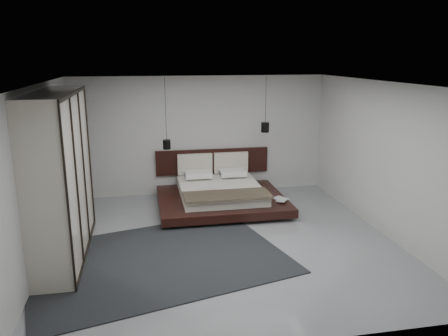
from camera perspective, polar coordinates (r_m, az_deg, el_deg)
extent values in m
plane|color=gray|center=(7.98, -0.04, -9.49)|extent=(6.00, 6.00, 0.00)
plane|color=white|center=(7.31, -0.04, 11.00)|extent=(6.00, 6.00, 0.00)
plane|color=#BABAB8|center=(10.43, -3.09, 4.25)|extent=(6.00, 0.00, 6.00)
plane|color=#BABAB8|center=(4.75, 6.73, -8.41)|extent=(6.00, 0.00, 6.00)
plane|color=#BABAB8|center=(7.59, -22.91, -0.75)|extent=(0.00, 6.00, 6.00)
plane|color=#BABAB8|center=(8.59, 20.05, 1.18)|extent=(0.00, 6.00, 6.00)
cube|color=black|center=(9.95, -19.75, 2.34)|extent=(0.05, 0.90, 2.60)
cube|color=black|center=(9.62, -0.33, -5.00)|extent=(2.14, 1.75, 0.08)
cube|color=black|center=(9.58, -0.33, -4.29)|extent=(2.73, 2.24, 0.18)
cube|color=white|center=(9.63, -0.47, -2.95)|extent=(1.75, 1.95, 0.21)
cube|color=black|center=(8.88, 0.40, -3.58)|extent=(1.77, 0.68, 0.05)
cube|color=white|center=(10.24, -3.47, -0.95)|extent=(0.60, 0.39, 0.12)
cube|color=white|center=(10.37, 1.02, -0.73)|extent=(0.60, 0.39, 0.12)
cube|color=white|center=(10.09, -3.37, -0.82)|extent=(0.60, 0.39, 0.12)
cube|color=white|center=(10.22, 1.18, -0.60)|extent=(0.60, 0.39, 0.12)
cube|color=black|center=(10.56, -1.52, 0.89)|extent=(2.73, 0.08, 0.60)
cube|color=beige|center=(10.42, -3.81, 0.51)|extent=(0.83, 0.10, 0.50)
cube|color=beige|center=(10.55, 0.91, 0.72)|extent=(0.83, 0.10, 0.50)
imported|color=#99724C|center=(9.36, 6.99, -4.19)|extent=(0.37, 0.39, 0.03)
imported|color=#99724C|center=(9.32, 6.94, -4.11)|extent=(0.31, 0.33, 0.02)
cylinder|color=black|center=(9.59, -7.64, 7.64)|extent=(0.01, 0.01, 1.35)
cylinder|color=black|center=(9.71, -7.49, 3.07)|extent=(0.17, 0.17, 0.21)
cylinder|color=#FFE0B2|center=(9.72, -7.47, 2.56)|extent=(0.13, 0.13, 0.01)
cylinder|color=black|center=(9.94, 5.48, 8.87)|extent=(0.01, 0.01, 1.03)
cylinder|color=black|center=(10.02, 5.39, 5.31)|extent=(0.18, 0.18, 0.22)
cylinder|color=#FFE0B2|center=(10.04, 5.38, 4.76)|extent=(0.14, 0.14, 0.01)
cube|color=beige|center=(7.53, -20.66, -1.00)|extent=(0.62, 2.71, 2.71)
cube|color=black|center=(7.26, -19.04, 9.23)|extent=(0.03, 2.71, 0.06)
cube|color=black|center=(7.92, -17.46, -10.17)|extent=(0.03, 2.71, 0.06)
cube|color=black|center=(6.20, -19.74, -4.15)|extent=(0.03, 0.05, 2.71)
cube|color=black|center=(7.05, -18.66, -1.85)|extent=(0.03, 0.05, 2.71)
cube|color=black|center=(7.92, -17.82, -0.05)|extent=(0.03, 0.05, 2.71)
cube|color=black|center=(8.79, -17.14, 1.40)|extent=(0.03, 0.05, 2.71)
cube|color=black|center=(7.38, -8.63, -11.71)|extent=(4.60, 3.77, 0.02)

